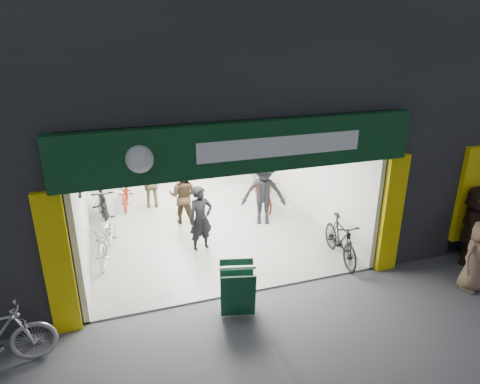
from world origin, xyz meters
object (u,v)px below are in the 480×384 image
bike_left_front (106,238)px  bike_right_front (340,239)px  pedestrian_near (477,256)px  sandwich_board (238,289)px

bike_left_front → bike_right_front: 5.31m
bike_left_front → bike_right_front: (5.00, -1.78, 0.02)m
bike_right_front → pedestrian_near: (1.94, -1.84, 0.23)m
bike_right_front → pedestrian_near: size_ratio=1.15×
bike_right_front → pedestrian_near: pedestrian_near is taller
bike_left_front → pedestrian_near: bearing=-19.1°
bike_left_front → pedestrian_near: (6.94, -3.62, 0.25)m
bike_left_front → bike_right_front: bearing=-11.2°
bike_right_front → pedestrian_near: bearing=-36.5°
sandwich_board → bike_left_front: bearing=141.0°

